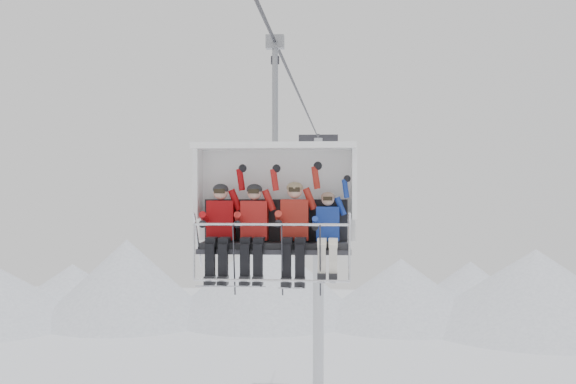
# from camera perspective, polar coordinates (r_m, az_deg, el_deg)

# --- Properties ---
(ridgeline) EXTENTS (72.00, 21.00, 7.00)m
(ridgeline) POSITION_cam_1_polar(r_m,az_deg,el_deg) (57.58, 1.40, -7.47)
(ridgeline) COLOR white
(ridgeline) RESTS_ON ground
(lift_tower_right) EXTENTS (2.00, 1.80, 13.48)m
(lift_tower_right) POSITION_cam_1_polar(r_m,az_deg,el_deg) (37.27, 2.41, -7.35)
(lift_tower_right) COLOR #B9BCC1
(lift_tower_right) RESTS_ON ground
(haul_cable) EXTENTS (0.06, 50.00, 0.06)m
(haul_cable) POSITION_cam_1_polar(r_m,az_deg,el_deg) (15.12, 0.00, 9.56)
(haul_cable) COLOR #303035
(haul_cable) RESTS_ON lift_tower_left
(chairlift_carrier) EXTENTS (2.67, 1.17, 3.98)m
(chairlift_carrier) POSITION_cam_1_polar(r_m,az_deg,el_deg) (12.06, -0.97, -0.40)
(chairlift_carrier) COLOR black
(chairlift_carrier) RESTS_ON haul_cable
(skier_far_left) EXTENTS (0.44, 1.69, 1.73)m
(skier_far_left) POSITION_cam_1_polar(r_m,az_deg,el_deg) (11.88, -5.40, -2.81)
(skier_far_left) COLOR #A40A0D
(skier_far_left) RESTS_ON chairlift_carrier
(skier_center_left) EXTENTS (0.44, 1.69, 1.72)m
(skier_center_left) POSITION_cam_1_polar(r_m,az_deg,el_deg) (11.80, -2.72, -2.84)
(skier_center_left) COLOR red
(skier_center_left) RESTS_ON chairlift_carrier
(skier_center_right) EXTENTS (0.45, 1.69, 1.77)m
(skier_center_right) POSITION_cam_1_polar(r_m,az_deg,el_deg) (11.75, 0.51, -2.78)
(skier_center_right) COLOR #B0261B
(skier_center_right) RESTS_ON chairlift_carrier
(skier_far_right) EXTENTS (0.38, 1.69, 1.52)m
(skier_far_right) POSITION_cam_1_polar(r_m,az_deg,el_deg) (11.71, 3.16, -3.16)
(skier_far_right) COLOR #1A379A
(skier_far_right) RESTS_ON chairlift_carrier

